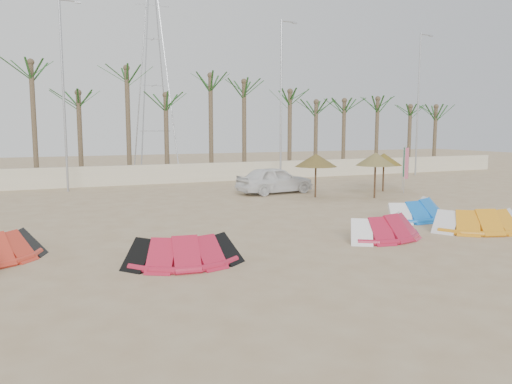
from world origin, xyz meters
name	(u,v)px	position (x,y,z in m)	size (l,w,h in m)	color
ground	(344,264)	(0.00, 0.00, 0.00)	(120.00, 120.00, 0.00)	tan
boundary_wall	(161,174)	(0.00, 22.00, 0.65)	(60.00, 0.30, 1.30)	beige
palm_line	(164,88)	(0.67, 23.50, 6.44)	(52.00, 4.00, 7.70)	brown
lamp_b	(64,92)	(-5.96, 20.00, 5.77)	(1.25, 0.14, 11.00)	#A5A8AD
lamp_c	(281,98)	(8.04, 20.00, 5.77)	(1.25, 0.14, 11.00)	#A5A8AD
lamp_d	(418,102)	(20.04, 20.00, 5.77)	(1.25, 0.14, 11.00)	#A5A8AD
pylon	(156,175)	(1.00, 28.00, 0.00)	(3.00, 3.00, 14.00)	#A5A8AD
kite_red_mid	(181,248)	(-4.05, 1.90, 0.42)	(3.26, 1.84, 0.90)	#B91B37
kite_red_right	(382,225)	(3.08, 2.36, 0.42)	(3.31, 2.04, 0.90)	#B41936
kite_orange	(474,219)	(6.95, 2.01, 0.42)	(3.73, 2.36, 0.90)	orange
kite_blue	(413,208)	(6.65, 4.95, 0.42)	(3.92, 2.61, 0.90)	blue
parasol_left	(316,160)	(6.12, 11.99, 2.01)	(2.28, 2.28, 2.36)	#4C331E
parasol_mid	(376,159)	(8.87, 10.46, 2.08)	(2.08, 2.08, 2.44)	#4C331E
parasol_right	(384,159)	(11.09, 12.60, 1.90)	(2.12, 2.12, 2.26)	#4C331E
flag_pink	(407,165)	(11.86, 11.48, 1.63)	(0.44, 0.17, 2.76)	#A5A8AD
flag_green	(405,163)	(12.69, 12.61, 1.61)	(0.45, 0.04, 2.72)	#A5A8AD
car	(275,180)	(4.83, 14.36, 0.77)	(1.82, 4.53, 1.54)	white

